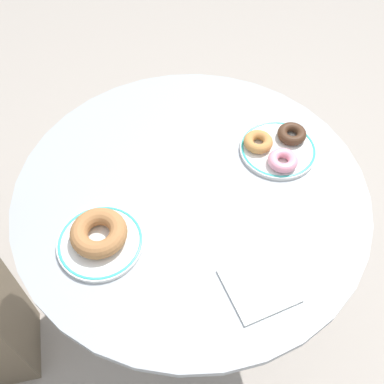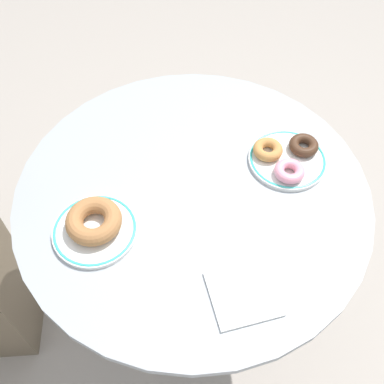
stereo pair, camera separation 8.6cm
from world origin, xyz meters
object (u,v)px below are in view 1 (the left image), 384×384
(plate_right, at_px, (278,149))
(donut_old_fashioned, at_px, (258,142))
(donut_chocolate, at_px, (292,134))
(donut_pink_frosted, at_px, (283,160))
(donut_cinnamon, at_px, (99,233))
(paper_napkin, at_px, (259,286))
(plate_left, at_px, (100,242))
(cafe_table, at_px, (191,238))

(plate_right, height_order, donut_old_fashioned, donut_old_fashioned)
(donut_chocolate, relative_size, donut_pink_frosted, 1.00)
(donut_cinnamon, relative_size, paper_napkin, 0.93)
(donut_pink_frosted, relative_size, paper_napkin, 0.55)
(plate_left, distance_m, donut_chocolate, 0.51)
(plate_left, xyz_separation_m, plate_right, (0.46, -0.07, 0.00))
(donut_cinnamon, bearing_deg, donut_chocolate, -8.67)
(paper_napkin, bearing_deg, donut_cinnamon, 120.26)
(plate_left, distance_m, donut_cinnamon, 0.03)
(cafe_table, distance_m, plate_right, 0.32)
(plate_left, distance_m, plate_right, 0.46)
(donut_pink_frosted, bearing_deg, plate_right, 51.80)
(donut_pink_frosted, bearing_deg, donut_cinnamon, 164.51)
(donut_chocolate, xyz_separation_m, donut_old_fashioned, (-0.08, 0.04, 0.00))
(plate_right, bearing_deg, donut_chocolate, 3.14)
(donut_old_fashioned, bearing_deg, donut_pink_frosted, -90.37)
(plate_left, height_order, plate_right, same)
(plate_left, relative_size, donut_pink_frosted, 2.56)
(cafe_table, bearing_deg, donut_chocolate, -10.15)
(cafe_table, relative_size, donut_old_fashioned, 11.50)
(donut_pink_frosted, height_order, paper_napkin, donut_pink_frosted)
(plate_right, height_order, donut_pink_frosted, donut_pink_frosted)
(cafe_table, relative_size, donut_chocolate, 11.50)
(donut_chocolate, height_order, donut_pink_frosted, same)
(plate_left, xyz_separation_m, donut_cinnamon, (0.00, 0.01, 0.02))
(plate_right, relative_size, donut_pink_frosted, 2.62)
(plate_right, xyz_separation_m, paper_napkin, (-0.29, -0.21, -0.00))
(plate_left, height_order, paper_napkin, plate_left)
(plate_right, xyz_separation_m, donut_pink_frosted, (-0.03, -0.04, 0.02))
(donut_cinnamon, bearing_deg, donut_old_fashioned, -5.48)
(plate_right, distance_m, donut_old_fashioned, 0.05)
(donut_cinnamon, distance_m, donut_pink_frosted, 0.44)
(donut_cinnamon, height_order, paper_napkin, donut_cinnamon)
(plate_left, bearing_deg, donut_chocolate, -7.87)
(plate_right, bearing_deg, donut_old_fashioned, 127.46)
(paper_napkin, bearing_deg, donut_pink_frosted, 33.50)
(paper_napkin, bearing_deg, donut_old_fashioned, 43.82)
(donut_old_fashioned, relative_size, paper_napkin, 0.55)
(plate_left, xyz_separation_m, donut_chocolate, (0.51, -0.07, 0.02))
(cafe_table, height_order, plate_left, plate_left)
(plate_left, bearing_deg, donut_pink_frosted, -14.51)
(donut_cinnamon, bearing_deg, plate_left, -127.32)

